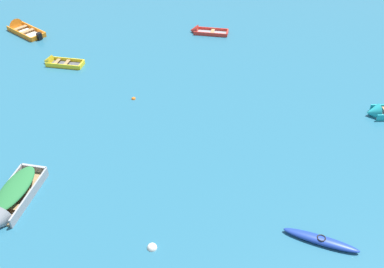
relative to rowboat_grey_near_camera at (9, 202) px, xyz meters
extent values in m
cube|color=#99754C|center=(0.16, 0.67, -0.34)|extent=(2.20, 3.92, 0.13)
cube|color=gray|center=(0.87, 0.50, -0.14)|extent=(1.01, 3.78, 0.54)
cube|color=gray|center=(-0.54, 0.84, -0.14)|extent=(1.01, 3.78, 0.54)
cube|color=gray|center=(0.62, 2.55, -0.14)|extent=(1.41, 0.48, 0.54)
cube|color=#937047|center=(0.21, 0.87, -0.03)|extent=(1.35, 0.70, 0.03)
cube|color=#937047|center=(-0.06, -0.23, -0.03)|extent=(1.35, 0.70, 0.03)
ellipsoid|color=#236633|center=(0.16, 0.67, 0.27)|extent=(2.06, 3.60, 0.40)
ellipsoid|color=navy|center=(14.86, -2.75, -0.25)|extent=(3.40, 1.97, 0.31)
torus|color=black|center=(14.86, -2.75, -0.11)|extent=(0.56, 0.56, 0.07)
cube|color=#4C4C51|center=(-0.06, 14.89, -0.36)|extent=(2.73, 1.52, 0.08)
cube|color=yellow|center=(-0.17, 14.38, -0.24)|extent=(2.64, 0.67, 0.34)
cube|color=yellow|center=(0.06, 15.39, -0.24)|extent=(2.64, 0.67, 0.34)
cube|color=yellow|center=(1.26, 14.59, -0.24)|extent=(0.33, 1.01, 0.34)
cone|color=yellow|center=(-1.42, 15.20, -0.22)|extent=(0.82, 1.11, 0.99)
cube|color=#937047|center=(0.08, 14.86, -0.17)|extent=(0.48, 0.97, 0.03)
cube|color=#937047|center=(-0.69, 15.03, -0.17)|extent=(0.48, 0.97, 0.03)
cone|color=teal|center=(20.84, 7.34, -0.16)|extent=(0.77, 1.12, 1.12)
cube|color=gray|center=(11.40, 20.16, -0.37)|extent=(2.86, 1.55, 0.08)
cube|color=red|center=(11.29, 19.63, -0.25)|extent=(2.78, 0.66, 0.31)
cube|color=red|center=(11.51, 20.68, -0.25)|extent=(2.78, 0.66, 0.31)
cube|color=red|center=(12.78, 19.86, -0.25)|extent=(0.33, 1.04, 0.31)
cone|color=red|center=(9.96, 20.47, -0.24)|extent=(0.85, 1.14, 1.02)
cube|color=#937047|center=(11.54, 20.12, -0.19)|extent=(0.49, 0.99, 0.03)
cube|color=beige|center=(-4.45, 20.79, -0.36)|extent=(3.47, 3.35, 0.10)
cube|color=orange|center=(-4.92, 20.27, -0.21)|extent=(2.74, 2.55, 0.38)
cube|color=orange|center=(-3.97, 21.31, -0.21)|extent=(2.74, 2.55, 0.38)
cube|color=orange|center=(-3.11, 19.55, -0.21)|extent=(1.04, 1.11, 0.38)
cone|color=orange|center=(-5.84, 22.08, -0.20)|extent=(1.53, 1.56, 1.35)
cube|color=#937047|center=(-4.31, 20.66, -0.14)|extent=(1.14, 1.18, 0.03)
cube|color=#937047|center=(-5.09, 21.38, -0.14)|extent=(1.14, 1.18, 0.03)
cube|color=black|center=(-2.99, 19.44, -0.08)|extent=(0.50, 0.50, 0.54)
sphere|color=silver|center=(7.12, -2.78, -0.41)|extent=(0.46, 0.46, 0.46)
sphere|color=orange|center=(5.44, 9.89, -0.41)|extent=(0.29, 0.29, 0.29)
camera|label=1|loc=(8.44, -16.37, 16.21)|focal=42.78mm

